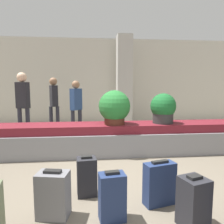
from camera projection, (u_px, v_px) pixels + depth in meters
The scene contains 14 objects.
ground_plane at pixel (123, 184), 3.22m from camera, with size 18.00×18.00×0.00m, color #6B6051.
back_wall at pixel (102, 81), 8.37m from camera, with size 18.00×0.06×3.20m.
carousel at pixel (112, 139), 4.70m from camera, with size 6.03×0.84×0.64m.
pillar at pixel (124, 81), 7.80m from camera, with size 0.53×0.53×3.20m.
suitcase_0 at pixel (159, 183), 2.66m from camera, with size 0.41×0.26×0.55m.
suitcase_1 at pixel (193, 202), 2.23m from camera, with size 0.31×0.32×0.55m.
suitcase_2 at pixel (112, 197), 2.34m from camera, with size 0.30×0.22×0.55m.
suitcase_3 at pixel (87, 176), 2.89m from camera, with size 0.28×0.24×0.53m.
suitcase_6 at pixel (53, 195), 2.40m from camera, with size 0.38×0.29×0.54m.
potted_plant_0 at pixel (163, 108), 4.70m from camera, with size 0.55×0.55×0.65m.
potted_plant_1 at pixel (114, 108), 4.54m from camera, with size 0.66×0.66×0.71m.
traveler_0 at pixel (54, 100), 6.68m from camera, with size 0.31×0.37×1.69m.
traveler_1 at pixel (23, 100), 5.68m from camera, with size 0.36×0.28×1.78m.
traveler_2 at pixel (76, 104), 6.16m from camera, with size 0.34×0.36×1.58m.
Camera 1 is at (-0.47, -3.03, 1.45)m, focal length 35.00 mm.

